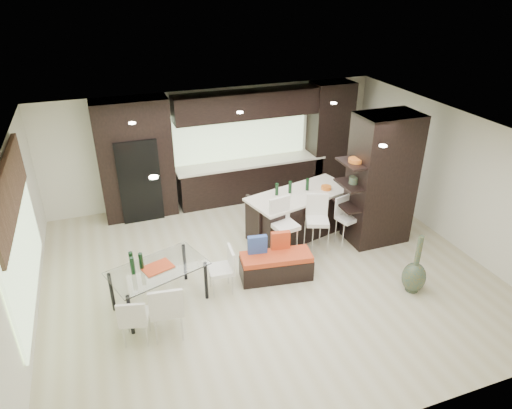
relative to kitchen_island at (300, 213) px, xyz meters
name	(u,v)px	position (x,y,z in m)	size (l,w,h in m)	color
ground	(267,272)	(-1.18, -1.14, -0.47)	(8.00, 8.00, 0.00)	beige
back_wall	(215,145)	(-1.18, 2.36, 0.88)	(8.00, 0.02, 2.70)	white
left_wall	(17,252)	(-5.18, -1.14, 0.88)	(0.02, 7.00, 2.70)	white
right_wall	(452,178)	(2.82, -1.14, 0.88)	(0.02, 7.00, 2.70)	white
ceiling	(269,135)	(-1.18, -1.14, 2.23)	(8.00, 7.00, 0.02)	white
window_left	(21,244)	(-5.14, -0.94, 0.88)	(0.04, 3.20, 1.90)	#B2D199
window_back	(239,135)	(-0.58, 2.32, 1.08)	(3.40, 0.04, 1.20)	#B2D199
stone_accent	(9,191)	(-5.11, -0.94, 1.78)	(0.08, 3.00, 0.80)	brown
ceiling_spots	(263,132)	(-1.18, -0.89, 2.21)	(4.00, 3.00, 0.02)	white
back_cabinetry	(239,147)	(-0.68, 2.03, 0.88)	(6.80, 0.68, 2.70)	black
refrigerator	(138,177)	(-3.08, 1.98, 0.48)	(0.90, 0.68, 1.90)	black
partition_column	(382,180)	(1.42, -0.74, 0.88)	(1.20, 0.80, 2.70)	black
kitchen_island	(300,213)	(0.00, 0.00, 0.00)	(2.26, 0.97, 0.94)	black
stool_left	(284,236)	(-0.69, -0.81, 0.04)	(0.45, 0.45, 1.01)	white
stool_mid	(317,231)	(0.00, -0.80, 0.02)	(0.43, 0.43, 0.97)	white
stool_right	(346,227)	(0.69, -0.77, -0.05)	(0.38, 0.38, 0.85)	white
bench	(276,266)	(-1.08, -1.35, -0.22)	(1.30, 0.50, 0.50)	black
floor_vase	(416,264)	(1.05, -2.52, 0.09)	(0.41, 0.41, 1.12)	#3F4C36
dining_table	(160,286)	(-3.20, -1.38, -0.10)	(1.54, 0.87, 0.74)	white
chair_near	(167,310)	(-3.20, -2.15, -0.01)	(0.50, 0.50, 0.93)	white
chair_far	(135,320)	(-3.68, -2.10, -0.08)	(0.42, 0.42, 0.77)	white
chair_end	(221,273)	(-2.14, -1.38, -0.08)	(0.42, 0.42, 0.78)	white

